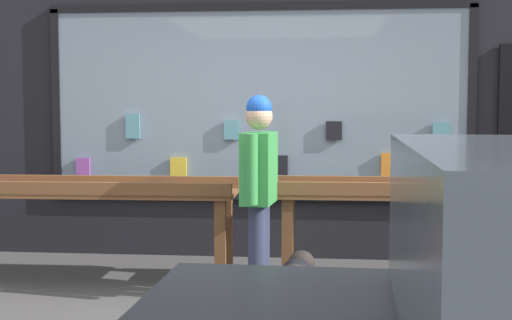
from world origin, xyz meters
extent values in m
cube|color=black|center=(0.00, 2.40, 1.69)|extent=(7.10, 0.20, 3.38)
cube|color=gray|center=(-0.09, 2.27, 1.55)|extent=(4.10, 0.03, 1.85)
cube|color=black|center=(-0.09, 2.27, 2.48)|extent=(4.18, 0.06, 0.08)
cube|color=black|center=(-0.09, 2.27, 0.63)|extent=(4.18, 0.06, 0.08)
cube|color=black|center=(-2.14, 2.27, 1.55)|extent=(0.08, 0.06, 1.85)
cube|color=black|center=(1.96, 2.27, 1.55)|extent=(0.08, 0.06, 1.85)
cube|color=#994CA5|center=(-1.86, 2.23, 0.90)|extent=(0.14, 0.03, 0.19)
cube|color=#5999A5|center=(-1.34, 2.23, 1.31)|extent=(0.14, 0.03, 0.24)
cube|color=yellow|center=(-0.88, 2.23, 0.90)|extent=(0.16, 0.03, 0.21)
cube|color=#5999A5|center=(-0.35, 2.23, 1.28)|extent=(0.15, 0.03, 0.19)
cube|color=black|center=(0.14, 2.23, 0.91)|extent=(0.13, 0.03, 0.24)
cube|color=black|center=(0.65, 2.23, 1.28)|extent=(0.16, 0.03, 0.18)
cube|color=orange|center=(1.19, 2.23, 0.94)|extent=(0.16, 0.03, 0.24)
cube|color=#5999A5|center=(1.67, 2.23, 1.26)|extent=(0.16, 0.03, 0.19)
cube|color=brown|center=(-0.27, 0.98, 0.38)|extent=(0.09, 0.09, 0.75)
cube|color=brown|center=(-0.28, 1.42, 0.38)|extent=(0.09, 0.09, 0.75)
cube|color=brown|center=(-1.51, 1.17, 0.77)|extent=(2.68, 0.66, 0.04)
cube|color=brown|center=(-1.50, 0.90, 0.83)|extent=(2.66, 0.12, 0.12)
cube|color=brown|center=(-1.51, 1.45, 0.83)|extent=(2.66, 0.12, 0.12)
cube|color=silver|center=(-2.10, 1.14, 0.81)|extent=(0.18, 0.22, 0.02)
cube|color=red|center=(-1.78, 1.13, 0.80)|extent=(0.16, 0.20, 0.02)
cube|color=yellow|center=(-1.50, 1.23, 0.81)|extent=(0.17, 0.22, 0.03)
cube|color=yellow|center=(-1.24, 1.10, 0.81)|extent=(0.19, 0.23, 0.03)
cube|color=black|center=(-0.88, 1.30, 0.80)|extent=(0.19, 0.25, 0.02)
cube|color=#994CA5|center=(-0.59, 1.20, 0.81)|extent=(0.20, 0.22, 0.03)
cube|color=#5999A5|center=(-0.36, 1.07, 0.80)|extent=(0.14, 0.20, 0.02)
cube|color=brown|center=(0.28, 0.95, 0.39)|extent=(0.09, 0.09, 0.78)
cube|color=brown|center=(0.27, 1.34, 0.39)|extent=(0.09, 0.09, 0.78)
cube|color=brown|center=(1.51, 1.17, 0.80)|extent=(2.67, 0.61, 0.04)
cube|color=brown|center=(1.51, 0.93, 0.86)|extent=(2.66, 0.12, 0.12)
cube|color=brown|center=(1.50, 1.42, 0.86)|extent=(2.66, 0.12, 0.12)
cube|color=red|center=(0.29, 1.03, 0.83)|extent=(0.13, 0.19, 0.02)
cube|color=red|center=(0.80, 1.11, 0.83)|extent=(0.18, 0.24, 0.02)
cube|color=orange|center=(1.26, 1.05, 0.83)|extent=(0.15, 0.20, 0.03)
cube|color=#994CA5|center=(1.74, 1.03, 0.83)|extent=(0.15, 0.23, 0.03)
cylinder|color=#2D334C|center=(0.07, 0.62, 0.39)|extent=(0.14, 0.14, 0.77)
cylinder|color=#2D334C|center=(0.08, 0.77, 0.39)|extent=(0.14, 0.14, 0.77)
cube|color=#338C3F|center=(0.07, 0.69, 1.04)|extent=(0.26, 0.45, 0.55)
cylinder|color=#338C3F|center=(0.05, 0.42, 1.06)|extent=(0.09, 0.09, 0.52)
cylinder|color=#338C3F|center=(0.10, 0.97, 1.06)|extent=(0.09, 0.09, 0.52)
sphere|color=tan|center=(0.07, 0.69, 1.44)|extent=(0.21, 0.21, 0.21)
sphere|color=blue|center=(0.07, 0.69, 1.50)|extent=(0.20, 0.20, 0.20)
ellipsoid|color=black|center=(0.38, 0.36, 0.29)|extent=(0.27, 0.36, 0.23)
ellipsoid|color=black|center=(0.38, 0.36, 0.30)|extent=(0.27, 0.23, 0.24)
sphere|color=black|center=(0.41, 0.56, 0.33)|extent=(0.21, 0.21, 0.21)
cylinder|color=black|center=(0.35, 0.16, 0.32)|extent=(0.04, 0.10, 0.12)
cylinder|color=black|center=(0.45, 0.44, 0.09)|extent=(0.04, 0.04, 0.17)
cylinder|color=black|center=(0.34, 0.46, 0.09)|extent=(0.04, 0.04, 0.17)
cylinder|color=black|center=(0.42, 0.25, 0.09)|extent=(0.04, 0.04, 0.17)
cylinder|color=black|center=(0.31, 0.27, 0.09)|extent=(0.04, 0.04, 0.17)
camera|label=1|loc=(0.60, -4.72, 1.52)|focal=50.00mm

